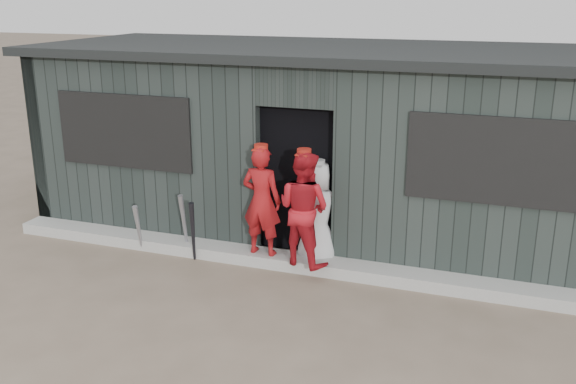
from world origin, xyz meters
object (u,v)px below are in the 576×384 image
at_px(player_red_left, 262,201).
at_px(player_grey_back, 317,214).
at_px(bat_left, 139,228).
at_px(player_red_right, 304,208).
at_px(bat_mid, 184,224).
at_px(dugout, 327,140).
at_px(bat_right, 193,232).

distance_m(player_red_left, player_grey_back, 0.72).
bearing_deg(player_red_left, bat_left, 10.61).
bearing_deg(player_red_right, bat_mid, 15.40).
relative_size(bat_left, player_grey_back, 0.53).
height_order(bat_mid, player_grey_back, player_grey_back).
bearing_deg(bat_mid, dugout, 51.03).
bearing_deg(bat_right, player_grey_back, 17.51).
bearing_deg(player_red_left, bat_right, 18.81).
bearing_deg(bat_right, player_red_left, 15.81).
xyz_separation_m(bat_right, player_red_right, (1.44, 0.12, 0.44)).
height_order(player_red_right, dugout, dugout).
xyz_separation_m(bat_mid, player_red_right, (1.67, -0.07, 0.43)).
relative_size(player_red_right, player_grey_back, 1.05).
xyz_separation_m(bat_left, player_grey_back, (2.33, 0.46, 0.32)).
height_order(player_red_left, player_grey_back, player_red_left).
xyz_separation_m(bat_right, player_grey_back, (1.51, 0.48, 0.26)).
relative_size(bat_left, bat_mid, 0.83).
xyz_separation_m(player_red_left, player_grey_back, (0.66, 0.23, -0.17)).
relative_size(bat_right, dugout, 0.10).
bearing_deg(bat_mid, player_grey_back, 9.38).
height_order(bat_mid, bat_right, bat_mid).
height_order(bat_right, player_grey_back, player_grey_back).
height_order(bat_left, bat_mid, bat_mid).
xyz_separation_m(player_red_left, dugout, (0.35, 1.71, 0.44)).
distance_m(bat_left, player_red_right, 2.32).
bearing_deg(bat_right, dugout, 58.42).
bearing_deg(bat_left, player_red_right, 2.62).
relative_size(player_grey_back, dugout, 0.16).
height_order(bat_left, player_grey_back, player_grey_back).
distance_m(player_red_left, player_red_right, 0.60).
bearing_deg(bat_mid, player_red_right, -2.32).
relative_size(bat_right, player_red_left, 0.60).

